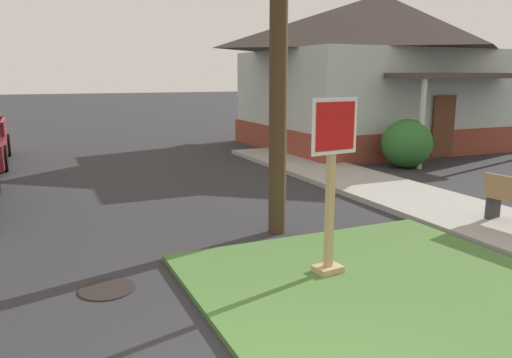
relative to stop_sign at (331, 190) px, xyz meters
name	(u,v)px	position (x,y,z in m)	size (l,w,h in m)	color
grass_corner_patch	(401,298)	(0.42, -0.97, -1.17)	(4.60, 5.02, 0.08)	#477033
sidewalk_strip	(409,197)	(3.91, 2.95, -1.15)	(2.20, 15.66, 0.12)	#9E9B93
stop_sign	(331,190)	(0.00, 0.00, 0.00)	(0.71, 0.32, 2.32)	tan
manhole_cover	(107,289)	(-2.77, 0.81, -1.20)	(0.70, 0.70, 0.02)	black
corner_house	(379,69)	(8.79, 10.53, 1.70)	(9.51, 8.57, 5.66)	brown
shrub_near_porch	(407,143)	(6.52, 6.11, -0.49)	(1.47, 1.47, 1.43)	#2E682C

